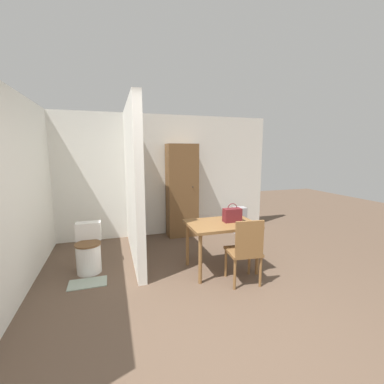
% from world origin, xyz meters
% --- Properties ---
extents(ground_plane, '(16.00, 16.00, 0.00)m').
position_xyz_m(ground_plane, '(0.00, 0.00, 0.00)').
color(ground_plane, brown).
extents(wall_back, '(4.96, 0.12, 2.50)m').
position_xyz_m(wall_back, '(0.00, 3.46, 1.25)').
color(wall_back, silver).
rests_on(wall_back, ground_plane).
extents(wall_left, '(0.12, 4.40, 2.50)m').
position_xyz_m(wall_left, '(-2.04, 1.70, 1.25)').
color(wall_left, silver).
rests_on(wall_left, ground_plane).
extents(partition_wall, '(0.12, 2.07, 2.50)m').
position_xyz_m(partition_wall, '(-0.58, 2.36, 1.25)').
color(partition_wall, silver).
rests_on(partition_wall, ground_plane).
extents(dining_table, '(0.99, 0.71, 0.72)m').
position_xyz_m(dining_table, '(0.60, 1.45, 0.63)').
color(dining_table, brown).
rests_on(dining_table, ground_plane).
extents(wooden_chair, '(0.46, 0.46, 0.90)m').
position_xyz_m(wooden_chair, '(0.72, 0.96, 0.48)').
color(wooden_chair, brown).
rests_on(wooden_chair, ground_plane).
extents(toilet, '(0.36, 0.51, 0.69)m').
position_xyz_m(toilet, '(-1.28, 2.01, 0.31)').
color(toilet, white).
rests_on(toilet, ground_plane).
extents(handbag, '(0.27, 0.13, 0.28)m').
position_xyz_m(handbag, '(0.77, 1.46, 0.83)').
color(handbag, maroon).
rests_on(handbag, dining_table).
extents(wooden_cabinet, '(0.62, 0.41, 1.91)m').
position_xyz_m(wooden_cabinet, '(0.48, 3.19, 0.95)').
color(wooden_cabinet, brown).
rests_on(wooden_cabinet, ground_plane).
extents(bath_mat, '(0.49, 0.29, 0.01)m').
position_xyz_m(bath_mat, '(-1.28, 1.60, 0.01)').
color(bath_mat, '#99A899').
rests_on(bath_mat, ground_plane).
extents(space_heater, '(0.26, 0.22, 0.56)m').
position_xyz_m(space_heater, '(1.70, 2.96, 0.28)').
color(space_heater, '#9E9EA3').
rests_on(space_heater, ground_plane).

